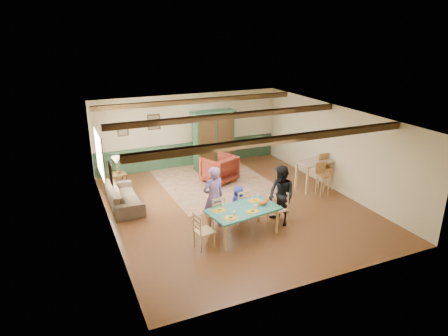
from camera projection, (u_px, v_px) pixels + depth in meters
name	position (u px, v px, depth m)	size (l,w,h in m)	color
floor	(234.00, 206.00, 11.70)	(8.00, 8.00, 0.00)	#512B16
wall_back	(189.00, 131.00, 14.70)	(7.00, 0.02, 2.70)	beige
wall_left	(108.00, 181.00, 9.93)	(0.02, 8.00, 2.70)	beige
wall_right	(335.00, 148.00, 12.56)	(0.02, 8.00, 2.70)	beige
ceiling	(235.00, 116.00, 10.79)	(7.00, 8.00, 0.02)	white
wainscot_back	(190.00, 154.00, 14.98)	(6.95, 0.03, 0.90)	#203B27
ceiling_beam_front	(279.00, 140.00, 8.83)	(6.95, 0.16, 0.16)	black
ceiling_beam_mid	(229.00, 116.00, 11.17)	(6.95, 0.16, 0.16)	black
ceiling_beam_back	(198.00, 101.00, 13.41)	(6.95, 0.16, 0.16)	black
window_left	(99.00, 154.00, 11.34)	(0.06, 1.60, 1.30)	white
picture_left_wall	(111.00, 173.00, 9.29)	(0.04, 0.42, 0.52)	gray
picture_back_a	(154.00, 122.00, 14.03)	(0.45, 0.04, 0.55)	gray
picture_back_b	(123.00, 129.00, 13.67)	(0.38, 0.04, 0.48)	gray
dining_table	(243.00, 222.00, 9.96)	(1.75, 0.97, 0.73)	#226C60
dining_chair_far_left	(215.00, 212.00, 10.28)	(0.41, 0.43, 0.92)	tan
dining_chair_far_right	(240.00, 205.00, 10.68)	(0.41, 0.43, 0.92)	tan
dining_chair_end_left	(204.00, 230.00, 9.35)	(0.41, 0.43, 0.92)	tan
dining_chair_end_right	(278.00, 208.00, 10.49)	(0.41, 0.43, 0.92)	tan
person_man	(213.00, 198.00, 10.22)	(0.61, 0.40, 1.68)	#745694
person_woman	(281.00, 196.00, 10.43)	(0.78, 0.61, 1.60)	black
person_child	(238.00, 203.00, 10.73)	(0.48, 0.31, 0.98)	#2A33A8
cat	(263.00, 202.00, 10.00)	(0.35, 0.14, 0.17)	#CA6923
place_setting_near_left	(231.00, 216.00, 9.35)	(0.39, 0.29, 0.11)	gold
place_setting_near_center	(252.00, 210.00, 9.67)	(0.39, 0.29, 0.11)	gold
place_setting_far_left	(220.00, 208.00, 9.74)	(0.39, 0.29, 0.11)	gold
place_setting_far_right	(255.00, 199.00, 10.28)	(0.39, 0.29, 0.11)	gold
area_rug	(215.00, 183.00, 13.45)	(3.45, 4.09, 0.01)	tan
armoire	(213.00, 141.00, 14.34)	(1.54, 0.62, 2.18)	#13301E
armchair	(219.00, 169.00, 13.42)	(0.97, 1.00, 0.91)	#4A140E
sofa	(124.00, 196.00, 11.63)	(2.09, 0.82, 0.61)	#3C2F25
end_table	(118.00, 182.00, 12.67)	(0.49, 0.49, 0.61)	black
table_lamp	(117.00, 165.00, 12.47)	(0.31, 0.31, 0.55)	beige
counter_table	(313.00, 175.00, 12.81)	(1.13, 0.66, 0.94)	#BCAC92
bar_stool_left	(323.00, 179.00, 12.34)	(0.36, 0.40, 1.03)	#A1733E
bar_stool_right	(326.00, 172.00, 12.74)	(0.41, 0.45, 1.16)	#A1733E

